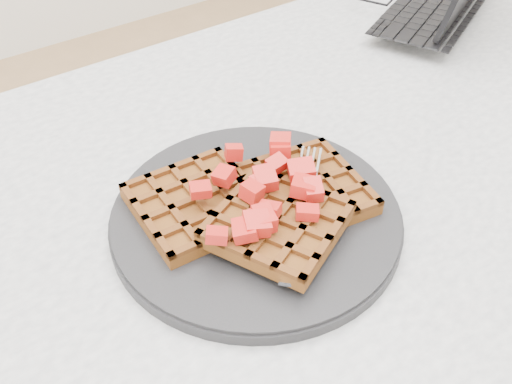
# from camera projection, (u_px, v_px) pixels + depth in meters

# --- Properties ---
(table) EXTENTS (1.20, 0.80, 0.75)m
(table) POSITION_uv_depth(u_px,v_px,m) (321.00, 263.00, 0.68)
(table) COLOR silver
(table) RESTS_ON ground
(plate) EXTENTS (0.29, 0.29, 0.02)m
(plate) POSITION_uv_depth(u_px,v_px,m) (256.00, 216.00, 0.56)
(plate) COLOR black
(plate) RESTS_ON table
(waffles) EXTENTS (0.22, 0.21, 0.03)m
(waffles) POSITION_uv_depth(u_px,v_px,m) (258.00, 204.00, 0.55)
(waffles) COLOR brown
(waffles) RESTS_ON plate
(strawberry_pile) EXTENTS (0.15, 0.15, 0.02)m
(strawberry_pile) POSITION_uv_depth(u_px,v_px,m) (256.00, 181.00, 0.53)
(strawberry_pile) COLOR #A61311
(strawberry_pile) RESTS_ON waffles
(fork) EXTENTS (0.15, 0.14, 0.02)m
(fork) POSITION_uv_depth(u_px,v_px,m) (302.00, 210.00, 0.55)
(fork) COLOR silver
(fork) RESTS_ON plate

